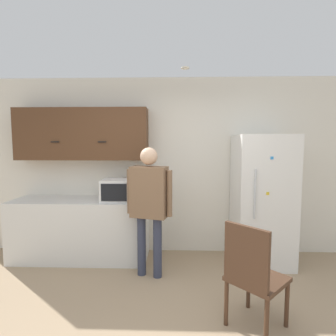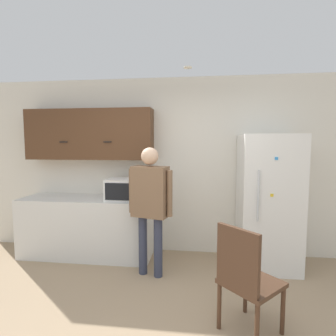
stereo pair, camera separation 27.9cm
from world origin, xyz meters
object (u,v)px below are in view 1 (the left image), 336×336
Objects in this scene: person at (149,199)px; microwave at (120,190)px; chair at (252,273)px; refrigerator at (262,200)px.

microwave is at bearing 150.98° from person.
microwave is at bearing 1.94° from chair.
microwave is 2.02m from refrigerator.
chair is at bearing -28.49° from person.
person is (0.46, -0.44, -0.03)m from microwave.
microwave is 0.50× the size of chair.
refrigerator is at bearing 0.17° from microwave.
person is at bearing -43.96° from microwave.
refrigerator reaches higher than microwave.
microwave is 0.64m from person.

